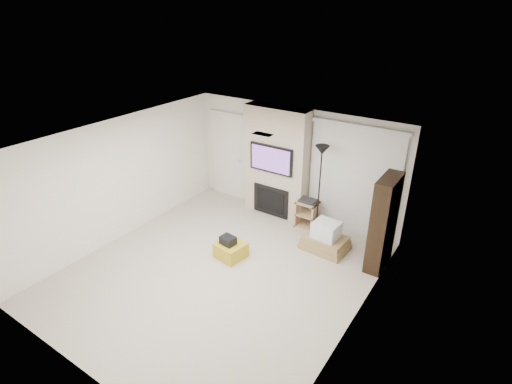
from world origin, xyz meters
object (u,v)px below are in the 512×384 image
Objects in this scene: box_stack at (325,239)px; bookshelf at (383,223)px; av_stand at (307,212)px; floor_lamp at (321,165)px; ottoman at (231,250)px.

bookshelf is (1.05, 0.06, 0.67)m from box_stack.
av_stand is 0.37× the size of bookshelf.
floor_lamp is 1.21m from av_stand.
av_stand is 1.93m from bookshelf.
bookshelf is at bearing -16.65° from av_stand.
av_stand is at bearing 163.35° from bookshelf.
bookshelf reaches higher than box_stack.
floor_lamp is at bearing 162.12° from bookshelf.
floor_lamp reaches higher than av_stand.
floor_lamp is at bearing 129.91° from box_stack.
bookshelf is (2.45, 1.34, 0.75)m from ottoman.
box_stack is (0.46, -0.55, -1.30)m from floor_lamp.
bookshelf is at bearing 28.63° from ottoman.
ottoman is at bearing -117.30° from floor_lamp.
box_stack reaches higher than ottoman.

